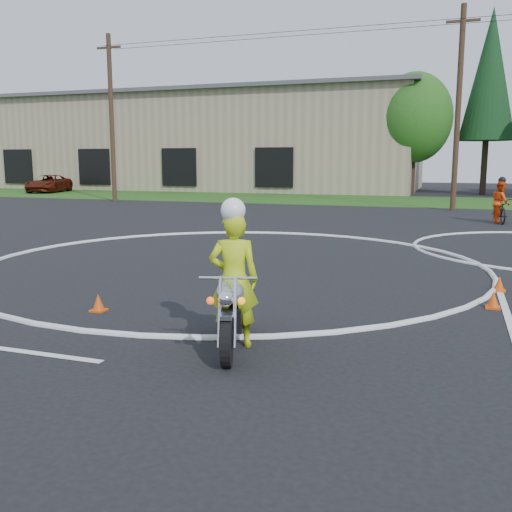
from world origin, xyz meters
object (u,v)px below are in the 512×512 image
(rider_primary_grp, at_px, (234,275))
(rider_second_grp, at_px, (500,207))
(pickup_grp, at_px, (49,184))
(primary_motorcycle, at_px, (231,310))

(rider_primary_grp, bearing_deg, rider_second_grp, 58.72)
(rider_second_grp, height_order, pickup_grp, rider_second_grp)
(primary_motorcycle, relative_size, rider_second_grp, 1.00)
(pickup_grp, bearing_deg, primary_motorcycle, -64.42)
(rider_primary_grp, height_order, pickup_grp, rider_primary_grp)
(pickup_grp, bearing_deg, rider_second_grp, -37.95)
(primary_motorcycle, height_order, rider_primary_grp, rider_primary_grp)
(primary_motorcycle, bearing_deg, pickup_grp, 114.88)
(rider_primary_grp, relative_size, pickup_grp, 0.37)
(rider_second_grp, bearing_deg, pickup_grp, 149.81)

